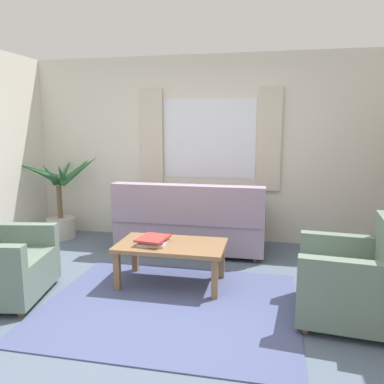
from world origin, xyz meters
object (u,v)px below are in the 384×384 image
Objects in this scene: couch at (191,224)px; armchair_right at (356,280)px; coffee_table at (171,249)px; potted_plant at (60,203)px; book_stack_on_table at (154,240)px.

armchair_right is (1.72, -1.50, -0.01)m from couch.
potted_plant reaches higher than coffee_table.
couch is 1.73× the size of coffee_table.
potted_plant is (-1.84, 1.35, 0.05)m from book_stack_on_table.
couch is 1.49× the size of potted_plant.
couch is at bearing 82.48° from book_stack_on_table.
armchair_right is 0.72× the size of potted_plant.
potted_plant is at bearing 147.05° from coffee_table.
coffee_table is 0.20m from book_stack_on_table.
book_stack_on_table is (-0.17, -0.05, 0.09)m from coffee_table.
couch reaches higher than armchair_right.
coffee_table is 0.86× the size of potted_plant.
armchair_right reaches higher than book_stack_on_table.
armchair_right reaches higher than coffee_table.
book_stack_on_table is at bearing -36.33° from potted_plant.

